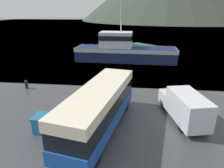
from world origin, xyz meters
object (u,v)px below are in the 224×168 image
Objects in this scene: delivery_van at (184,106)px; storage_bin at (41,123)px; tour_bus at (100,107)px; small_boat at (144,47)px; fishing_boat at (124,50)px.

storage_bin is (-10.67, -2.77, -0.64)m from delivery_van.
tour_bus reaches higher than small_boat.
fishing_boat reaches higher than small_boat.
small_boat is at bearing 93.56° from tour_bus.
tour_bus is 1.67× the size of delivery_van.
fishing_boat is at bearing 99.98° from tour_bus.
fishing_boat reaches higher than storage_bin.
storage_bin is (-4.20, -0.79, -1.19)m from tour_bus.
delivery_van is at bearing 28.20° from tour_bus.
fishing_boat is at bearing -154.22° from small_boat.
fishing_boat is at bearing 93.70° from delivery_van.
fishing_boat is 2.62× the size of small_boat.
fishing_boat is (0.47, 22.01, 0.01)m from tour_bus.
fishing_boat is 12.63m from small_boat.
tour_bus reaches higher than storage_bin.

